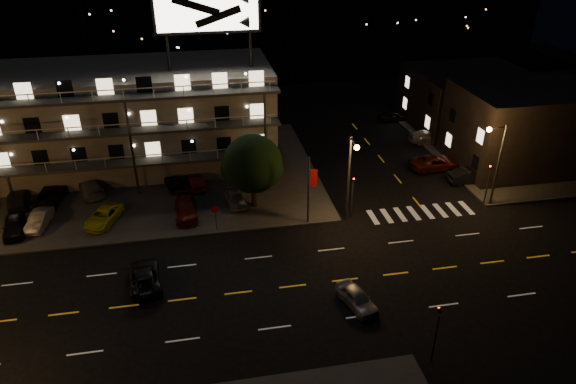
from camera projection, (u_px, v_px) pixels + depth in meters
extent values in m
plane|color=black|center=(266.00, 289.00, 37.38)|extent=(140.00, 140.00, 0.00)
cube|color=#333331|center=(101.00, 181.00, 52.33)|extent=(44.00, 24.00, 0.15)
cube|color=#333331|center=(496.00, 149.00, 59.46)|extent=(16.00, 24.00, 0.15)
cube|color=#9C9488|center=(138.00, 119.00, 54.07)|extent=(28.00, 12.00, 10.00)
cube|color=#9C9488|center=(130.00, 70.00, 51.55)|extent=(28.00, 12.00, 0.50)
cube|color=#333331|center=(135.00, 163.00, 49.00)|extent=(28.00, 1.80, 0.25)
cube|color=#333331|center=(130.00, 131.00, 47.47)|extent=(28.00, 1.80, 0.25)
cube|color=#333331|center=(125.00, 98.00, 45.93)|extent=(28.00, 1.80, 0.25)
cylinder|color=black|center=(168.00, 53.00, 49.52)|extent=(0.36, 0.36, 3.50)
cylinder|color=black|center=(251.00, 49.00, 50.81)|extent=(0.36, 0.36, 3.50)
cube|color=black|center=(207.00, 11.00, 48.37)|extent=(10.20, 0.50, 4.20)
cube|color=white|center=(207.00, 11.00, 48.11)|extent=(9.60, 0.06, 3.60)
cube|color=black|center=(524.00, 128.00, 54.01)|extent=(14.00, 10.00, 8.50)
cube|color=black|center=(468.00, 99.00, 64.72)|extent=(14.00, 12.00, 7.00)
cylinder|color=#2D2D30|center=(348.00, 180.00, 44.00)|extent=(0.20, 0.20, 8.00)
cylinder|color=#2D2D30|center=(354.00, 142.00, 41.49)|extent=(0.12, 1.80, 0.12)
sphere|color=#FF9B3F|center=(357.00, 147.00, 40.85)|extent=(0.44, 0.44, 0.44)
cylinder|color=#2D2D30|center=(498.00, 167.00, 46.27)|extent=(0.20, 0.20, 8.00)
cylinder|color=#2D2D30|center=(498.00, 128.00, 44.32)|extent=(1.80, 0.12, 0.12)
sphere|color=#FF9B3F|center=(489.00, 129.00, 44.24)|extent=(0.44, 0.44, 0.44)
cylinder|color=#2D2D30|center=(352.00, 200.00, 45.31)|extent=(0.14, 0.14, 3.60)
imported|color=black|center=(353.00, 177.00, 44.21)|extent=(0.20, 0.16, 1.00)
sphere|color=#FF0C0C|center=(354.00, 179.00, 44.15)|extent=(0.14, 0.14, 0.14)
cylinder|color=#2D2D30|center=(435.00, 338.00, 30.64)|extent=(0.14, 0.14, 3.60)
imported|color=black|center=(440.00, 309.00, 29.54)|extent=(0.20, 0.16, 1.00)
sphere|color=#FF0C0C|center=(439.00, 308.00, 29.69)|extent=(0.14, 0.14, 0.14)
cylinder|color=#2D2D30|center=(487.00, 188.00, 47.41)|extent=(0.14, 0.14, 3.60)
imported|color=black|center=(492.00, 165.00, 46.31)|extent=(0.16, 0.20, 1.00)
sphere|color=#FF0C0C|center=(490.00, 166.00, 46.34)|extent=(0.14, 0.14, 0.14)
cylinder|color=#2D2D30|center=(308.00, 191.00, 43.90)|extent=(0.16, 0.16, 6.40)
cube|color=#AF0C14|center=(314.00, 178.00, 43.40)|extent=(0.60, 0.04, 1.60)
cylinder|color=#2D2D30|center=(216.00, 220.00, 43.78)|extent=(0.08, 0.08, 2.20)
cylinder|color=#AF0C14|center=(215.00, 209.00, 43.24)|extent=(0.91, 0.04, 0.91)
cylinder|color=black|center=(254.00, 194.00, 47.19)|extent=(0.51, 0.51, 2.47)
sphere|color=black|center=(253.00, 164.00, 45.71)|extent=(5.35, 5.35, 5.35)
sphere|color=black|center=(239.00, 169.00, 46.16)|extent=(3.29, 3.29, 3.29)
sphere|color=black|center=(266.00, 169.00, 45.74)|extent=(3.09, 3.09, 3.09)
imported|color=black|center=(14.00, 225.00, 43.42)|extent=(2.42, 4.41, 1.42)
imported|color=gray|center=(39.00, 220.00, 44.38)|extent=(1.82, 4.00, 1.27)
imported|color=#D1CC13|center=(104.00, 216.00, 44.92)|extent=(3.53, 4.90, 1.24)
imported|color=#4F130B|center=(186.00, 208.00, 45.94)|extent=(2.06, 4.84, 1.39)
imported|color=gray|center=(236.00, 198.00, 47.74)|extent=(2.02, 4.01, 1.31)
imported|color=black|center=(17.00, 200.00, 47.41)|extent=(2.17, 4.11, 1.29)
imported|color=black|center=(50.00, 195.00, 48.11)|extent=(2.86, 5.09, 1.34)
imported|color=gray|center=(91.00, 187.00, 49.53)|extent=(3.45, 5.06, 1.36)
imported|color=black|center=(174.00, 182.00, 50.60)|extent=(2.45, 4.05, 1.29)
imported|color=#4F130B|center=(195.00, 181.00, 50.69)|extent=(2.13, 4.10, 1.29)
imported|color=black|center=(470.00, 176.00, 51.85)|extent=(4.51, 1.58, 1.49)
imported|color=#4F130B|center=(435.00, 163.00, 54.57)|extent=(5.60, 2.93, 1.50)
imported|color=gray|center=(430.00, 137.00, 60.93)|extent=(5.19, 2.67, 1.44)
imported|color=black|center=(393.00, 116.00, 67.35)|extent=(3.87, 1.62, 1.31)
imported|color=gray|center=(357.00, 298.00, 35.56)|extent=(2.55, 4.09, 1.30)
imported|color=black|center=(144.00, 277.00, 37.59)|extent=(2.87, 5.16, 1.37)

